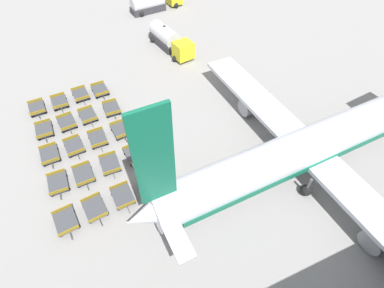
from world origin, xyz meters
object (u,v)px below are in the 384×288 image
Objects in this scene: baggage_dolly_row_far_col_e at (150,185)px; airplane at (317,143)px; baggage_dolly_row_mid_b_col_c at (98,139)px; baggage_dolly_row_mid_b_col_e at (123,196)px; baggage_dolly_row_near_col_d at (58,183)px; baggage_dolly_row_far_col_c at (121,130)px; baggage_dolly_row_far_col_a at (100,90)px; baggage_dolly_row_mid_b_col_b at (88,116)px; baggage_dolly_row_far_col_b at (112,108)px; baggage_dolly_row_far_col_d at (135,154)px; baggage_dolly_row_mid_a_col_b at (67,123)px; baggage_dolly_row_near_col_a at (37,108)px; baggage_dolly_row_near_col_b at (44,130)px; baggage_dolly_row_near_col_e at (66,221)px; fuel_tanker_primary at (153,3)px; baggage_dolly_row_mid_a_col_c at (74,146)px; baggage_dolly_row_mid_a_col_a at (60,102)px; baggage_dolly_row_near_col_c at (50,155)px; baggage_dolly_row_mid_a_col_e at (95,209)px; fuel_tanker_secondary at (169,40)px; baggage_dolly_row_mid_b_col_a at (81,95)px; baggage_dolly_row_mid_b_col_d at (110,164)px; baggage_dolly_row_mid_a_col_d at (84,175)px.

airplane is at bearing 77.63° from baggage_dolly_row_far_col_e.
baggage_dolly_row_mid_b_col_c and baggage_dolly_row_mid_b_col_e have the same top height.
baggage_dolly_row_far_col_c is at bearing 122.52° from baggage_dolly_row_near_col_d.
baggage_dolly_row_mid_b_col_b is at bearing -28.34° from baggage_dolly_row_far_col_a.
baggage_dolly_row_far_col_b is 0.98× the size of baggage_dolly_row_far_col_e.
baggage_dolly_row_near_col_d is at bearing -85.76° from baggage_dolly_row_far_col_d.
baggage_dolly_row_mid_a_col_b is at bearing -153.30° from baggage_dolly_row_far_col_e.
airplane is 11.96× the size of baggage_dolly_row_near_col_a.
baggage_dolly_row_mid_b_col_c is 1.01× the size of baggage_dolly_row_far_col_b.
baggage_dolly_row_near_col_b is 8.53m from baggage_dolly_row_far_col_a.
baggage_dolly_row_mid_b_col_b is 2.81m from baggage_dolly_row_far_col_b.
baggage_dolly_row_near_col_e is (12.28, 0.68, 0.00)m from baggage_dolly_row_near_col_b.
baggage_dolly_row_mid_b_col_c is at bearing -29.09° from fuel_tanker_primary.
baggage_dolly_row_far_col_d is (4.02, 0.43, 0.00)m from baggage_dolly_row_far_col_c.
baggage_dolly_row_mid_a_col_c is at bearing -32.64° from fuel_tanker_primary.
baggage_dolly_row_near_col_c is at bearing -13.38° from baggage_dolly_row_mid_a_col_a.
baggage_dolly_row_mid_a_col_b is 4.71m from baggage_dolly_row_mid_b_col_c.
baggage_dolly_row_far_col_a is at bearing 166.72° from baggage_dolly_row_mid_a_col_e.
baggage_dolly_row_mid_a_col_c is at bearing -46.73° from fuel_tanker_secondary.
fuel_tanker_secondary reaches higher than baggage_dolly_row_mid_b_col_a.
baggage_dolly_row_mid_b_col_d is 12.42m from baggage_dolly_row_far_col_a.
baggage_dolly_row_mid_b_col_d is 0.98× the size of baggage_dolly_row_far_col_e.
baggage_dolly_row_mid_a_col_c is at bearing 21.19° from baggage_dolly_row_near_col_a.
baggage_dolly_row_mid_b_col_b is at bearing -33.50° from fuel_tanker_primary.
baggage_dolly_row_far_col_c is at bearing 141.63° from baggage_dolly_row_near_col_e.
baggage_dolly_row_near_col_a is 1.01× the size of baggage_dolly_row_mid_b_col_d.
baggage_dolly_row_mid_a_col_d is 0.99× the size of baggage_dolly_row_far_col_e.
baggage_dolly_row_far_col_a is at bearing 123.31° from baggage_dolly_row_near_col_b.
baggage_dolly_row_near_col_d is 12.33m from baggage_dolly_row_mid_a_col_a.
airplane is 11.93× the size of baggage_dolly_row_far_col_a.
baggage_dolly_row_mid_b_col_e is (-0.49, 5.08, 0.00)m from baggage_dolly_row_near_col_e.
baggage_dolly_row_mid_a_col_d and baggage_dolly_row_mid_b_col_b have the same top height.
baggage_dolly_row_mid_b_col_e is (36.68, -15.26, -0.86)m from fuel_tanker_primary.
baggage_dolly_row_mid_b_col_c and baggage_dolly_row_far_col_d have the same top height.
baggage_dolly_row_mid_b_col_b is (-12.72, 4.16, 0.00)m from baggage_dolly_row_near_col_e.
baggage_dolly_row_mid_a_col_a and baggage_dolly_row_mid_b_col_b have the same top height.
baggage_dolly_row_far_col_e is (12.22, 0.74, 0.00)m from baggage_dolly_row_far_col_b.
baggage_dolly_row_mid_a_col_e is (12.03, 3.19, 0.00)m from baggage_dolly_row_near_col_b.
fuel_tanker_secondary is 23.46m from baggage_dolly_row_mid_b_col_d.
airplane is 27.16m from fuel_tanker_secondary.
airplane is at bearing 46.37° from baggage_dolly_row_far_col_b.
baggage_dolly_row_far_col_d is (-0.24, 2.61, 0.00)m from baggage_dolly_row_mid_b_col_d.
baggage_dolly_row_mid_b_col_a is at bearing -159.64° from baggage_dolly_row_far_col_c.
baggage_dolly_row_far_col_c and baggage_dolly_row_far_col_d have the same top height.
baggage_dolly_row_far_col_e is (16.34, 3.66, 0.00)m from baggage_dolly_row_mid_b_col_a.
baggage_dolly_row_mid_a_col_d is at bearing -176.35° from baggage_dolly_row_mid_a_col_e.
baggage_dolly_row_mid_a_col_d is (7.91, 2.93, 0.00)m from baggage_dolly_row_near_col_b.
baggage_dolly_row_near_col_b and baggage_dolly_row_mid_a_col_a have the same top height.
baggage_dolly_row_mid_b_col_e is at bearing -86.14° from baggage_dolly_row_far_col_e.
baggage_dolly_row_mid_b_col_d is 0.98× the size of baggage_dolly_row_far_col_a.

